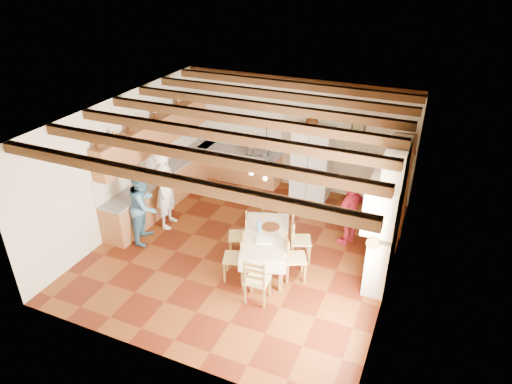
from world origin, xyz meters
TOP-DOWN VIEW (x-y plane):
  - floor at (0.00, 0.00)m, footprint 6.00×6.50m
  - ceiling at (0.00, 0.00)m, footprint 6.00×6.50m
  - wall_back at (0.00, 3.26)m, footprint 6.00×0.02m
  - wall_front at (0.00, -3.26)m, footprint 6.00×0.02m
  - wall_left at (-3.01, 0.00)m, footprint 0.02×6.50m
  - wall_right at (3.01, 0.00)m, footprint 0.02×6.50m
  - ceiling_beams at (0.00, 0.00)m, footprint 6.00×6.30m
  - lower_cabinets_left at (-2.70, 1.05)m, footprint 0.60×4.30m
  - lower_cabinets_back at (-1.55, 2.95)m, footprint 2.30×0.60m
  - countertop_left at (-2.70, 1.05)m, footprint 0.62×4.30m
  - countertop_back at (-1.55, 2.95)m, footprint 2.34×0.62m
  - backsplash_left at (-2.98, 1.05)m, footprint 0.03×4.30m
  - backsplash_back at (-1.55, 3.23)m, footprint 2.30×0.03m
  - upper_cabinets at (-2.83, 1.05)m, footprint 0.35×4.20m
  - fireplace at (2.72, 0.20)m, footprint 0.56×1.60m
  - wall_picture at (1.55, 3.23)m, footprint 0.34×0.03m
  - refrigerator at (0.55, 2.87)m, footprint 0.95×0.79m
  - hutch at (2.75, 2.21)m, footprint 0.57×1.18m
  - dining_table at (0.61, -0.41)m, footprint 1.35×1.88m
  - chandelier at (0.61, -0.41)m, footprint 0.47×0.47m
  - chair_left_near at (0.19, -0.99)m, footprint 0.51×0.53m
  - chair_left_far at (-0.06, -0.27)m, footprint 0.54×0.55m
  - chair_right_near at (1.29, -0.52)m, footprint 0.55×0.56m
  - chair_right_far at (1.20, 0.09)m, footprint 0.53×0.54m
  - chair_end_near at (0.87, -1.43)m, footprint 0.45×0.43m
  - chair_end_far at (0.26, 0.63)m, footprint 0.46×0.44m
  - person_man at (-2.06, 0.15)m, footprint 0.59×0.78m
  - person_woman_blue at (-2.18, -0.54)m, footprint 0.84×0.96m
  - person_woman_red at (1.96, 1.07)m, footprint 0.71×0.98m
  - microwave at (-0.99, 2.95)m, footprint 0.70×0.58m
  - fridge_vase at (0.48, 2.87)m, footprint 0.35×0.35m

SIDE VIEW (x-z plane):
  - floor at x=0.00m, z-range -0.02..0.00m
  - lower_cabinets_left at x=-2.70m, z-range 0.00..0.86m
  - lower_cabinets_back at x=-1.55m, z-range 0.00..0.86m
  - chair_left_near at x=0.19m, z-range 0.00..0.96m
  - chair_left_far at x=-0.06m, z-range 0.00..0.96m
  - chair_right_near at x=1.29m, z-range 0.00..0.96m
  - chair_right_far at x=1.20m, z-range 0.00..0.96m
  - chair_end_near at x=0.87m, z-range 0.00..0.96m
  - chair_end_far at x=0.26m, z-range 0.00..0.96m
  - dining_table at x=0.61m, z-range 0.29..1.03m
  - person_woman_red at x=1.96m, z-range 0.00..1.54m
  - person_woman_blue at x=-2.18m, z-range 0.00..1.69m
  - countertop_left at x=-2.70m, z-range 0.86..0.90m
  - countertop_back at x=-1.55m, z-range 0.86..0.90m
  - refrigerator at x=0.55m, z-range 0.00..1.88m
  - person_man at x=-2.06m, z-range 0.00..1.92m
  - hutch at x=2.75m, z-range 0.00..2.09m
  - microwave at x=-0.99m, z-range 0.90..1.23m
  - backsplash_left at x=-2.98m, z-range 0.90..1.50m
  - backsplash_back at x=-1.55m, z-range 0.90..1.50m
  - fireplace at x=2.72m, z-range 0.00..2.80m
  - wall_back at x=0.00m, z-range 0.00..3.00m
  - wall_front at x=0.00m, z-range 0.00..3.00m
  - wall_left at x=-3.01m, z-range 0.00..3.00m
  - wall_right at x=3.01m, z-range 0.00..3.00m
  - upper_cabinets at x=-2.83m, z-range 1.50..2.20m
  - wall_picture at x=1.55m, z-range 1.64..2.06m
  - fridge_vase at x=0.48m, z-range 1.88..2.21m
  - chandelier at x=0.61m, z-range 2.23..2.27m
  - ceiling_beams at x=0.00m, z-range 2.83..2.99m
  - ceiling at x=0.00m, z-range 3.00..3.02m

